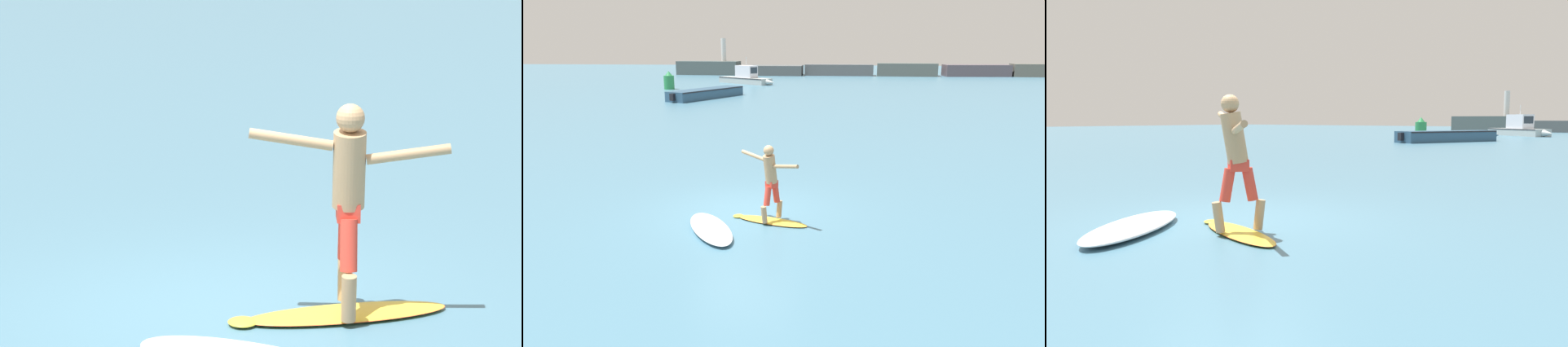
% 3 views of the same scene
% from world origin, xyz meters
% --- Properties ---
extents(ground_plane, '(200.00, 200.00, 0.00)m').
position_xyz_m(ground_plane, '(0.00, 0.00, 0.00)').
color(ground_plane, teal).
extents(surfboard, '(2.01, 1.07, 0.19)m').
position_xyz_m(surfboard, '(0.76, -0.68, 0.03)').
color(surfboard, yellow).
rests_on(surfboard, ground).
extents(surfer, '(1.50, 1.01, 1.87)m').
position_xyz_m(surfer, '(0.77, -0.73, 1.17)').
color(surfer, tan).
rests_on(surfer, surfboard).
extents(fishing_boat_near_jetty, '(4.92, 8.66, 0.78)m').
position_xyz_m(fishing_boat_near_jetty, '(-8.22, 28.67, 0.42)').
color(fishing_boat_near_jetty, '#2C4D69').
rests_on(fishing_boat_near_jetty, ground).
extents(small_boat_offshore, '(7.20, 5.90, 2.92)m').
position_xyz_m(small_boat_offshore, '(-7.95, 44.73, 0.66)').
color(small_boat_offshore, '#A4AFB0').
rests_on(small_boat_offshore, ground).
extents(channel_marker_buoy, '(1.01, 1.01, 1.76)m').
position_xyz_m(channel_marker_buoy, '(-14.19, 36.66, 0.78)').
color(channel_marker_buoy, '#288447').
rests_on(channel_marker_buoy, ground).
extents(wave_foam_at_tail, '(1.81, 2.43, 0.16)m').
position_xyz_m(wave_foam_at_tail, '(-0.53, -1.49, 0.08)').
color(wave_foam_at_tail, white).
rests_on(wave_foam_at_tail, ground).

